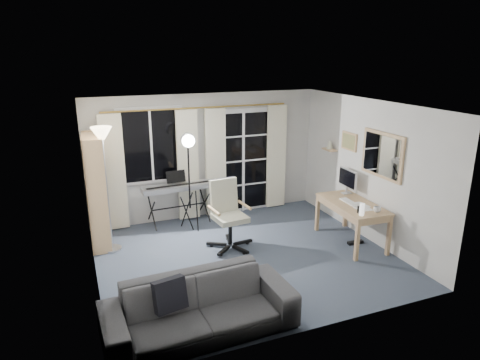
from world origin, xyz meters
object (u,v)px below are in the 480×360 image
at_px(keyboard_piano, 178,188).
at_px(torchiere_lamp, 103,153).
at_px(sofa, 199,299).
at_px(mug, 377,209).
at_px(studio_light, 188,152).
at_px(office_chair, 227,208).
at_px(desk, 352,208).
at_px(bookshelf, 95,194).
at_px(monitor, 348,179).

bearing_deg(keyboard_piano, torchiere_lamp, -156.16).
bearing_deg(sofa, mug, 13.73).
height_order(studio_light, mug, studio_light).
xyz_separation_m(office_chair, mug, (2.10, -1.18, 0.10)).
distance_m(keyboard_piano, sofa, 3.31).
bearing_deg(sofa, studio_light, 74.43).
bearing_deg(mug, keyboard_piano, 138.38).
bearing_deg(studio_light, keyboard_piano, 121.18).
bearing_deg(keyboard_piano, desk, -38.51).
distance_m(desk, sofa, 3.40).
bearing_deg(bookshelf, desk, -18.49).
distance_m(keyboard_piano, studio_light, 0.84).
xyz_separation_m(desk, monitor, (0.20, 0.45, 0.36)).
bearing_deg(mug, studio_light, 141.47).
distance_m(torchiere_lamp, keyboard_piano, 1.71).
relative_size(torchiere_lamp, desk, 1.51).
relative_size(desk, monitor, 2.65).
bearing_deg(office_chair, torchiere_lamp, 158.38).
xyz_separation_m(bookshelf, sofa, (0.91, -2.90, -0.46)).
bearing_deg(office_chair, keyboard_piano, 108.98).
distance_m(keyboard_piano, mug, 3.52).
bearing_deg(office_chair, monitor, -11.47).
xyz_separation_m(office_chair, monitor, (2.20, -0.23, 0.31)).
relative_size(office_chair, desk, 0.84).
bearing_deg(mug, bookshelf, 154.04).
bearing_deg(mug, torchiere_lamp, 156.60).
bearing_deg(monitor, sofa, -147.84).
relative_size(studio_light, monitor, 3.59).
bearing_deg(mug, monitor, 84.19).
bearing_deg(desk, torchiere_lamp, 165.34).
xyz_separation_m(torchiere_lamp, sofa, (0.73, -2.61, -1.21)).
height_order(bookshelf, mug, bookshelf).
distance_m(torchiere_lamp, studio_light, 1.46).
height_order(bookshelf, studio_light, bookshelf).
bearing_deg(studio_light, mug, -28.22).
xyz_separation_m(torchiere_lamp, monitor, (4.02, -0.75, -0.67)).
relative_size(torchiere_lamp, monitor, 3.99).
height_order(monitor, sofa, monitor).
distance_m(studio_light, sofa, 3.16).
relative_size(desk, sofa, 0.61).
relative_size(mug, sofa, 0.05).
height_order(bookshelf, torchiere_lamp, torchiere_lamp).
xyz_separation_m(bookshelf, desk, (4.00, -1.50, -0.27)).
relative_size(studio_light, sofa, 0.83).
height_order(torchiere_lamp, keyboard_piano, torchiere_lamp).
xyz_separation_m(monitor, mug, (-0.10, -0.95, -0.21)).
height_order(bookshelf, sofa, bookshelf).
bearing_deg(bookshelf, studio_light, 1.77).
distance_m(keyboard_piano, desk, 3.13).
distance_m(monitor, sofa, 3.82).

